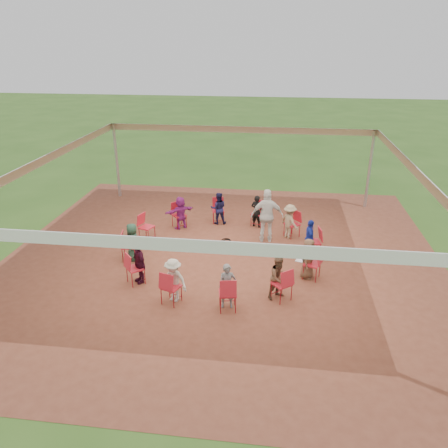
# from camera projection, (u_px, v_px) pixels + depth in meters

# --- Properties ---
(ground) EXTENTS (80.00, 80.00, 0.00)m
(ground) POSITION_uv_depth(u_px,v_px,m) (222.00, 257.00, 13.20)
(ground) COLOR #30571B
(ground) RESTS_ON ground
(dirt_patch) EXTENTS (13.00, 13.00, 0.00)m
(dirt_patch) POSITION_uv_depth(u_px,v_px,m) (222.00, 257.00, 13.20)
(dirt_patch) COLOR brown
(dirt_patch) RESTS_ON ground
(tent) EXTENTS (10.33, 10.33, 3.00)m
(tent) POSITION_uv_depth(u_px,v_px,m) (222.00, 182.00, 12.28)
(tent) COLOR #B2B2B7
(tent) RESTS_ON ground
(chair_0) EXTENTS (0.56, 0.54, 0.90)m
(chair_0) POSITION_uv_depth(u_px,v_px,m) (312.00, 264.00, 11.88)
(chair_0) COLOR red
(chair_0) RESTS_ON ground
(chair_1) EXTENTS (0.51, 0.49, 0.90)m
(chair_1) POSITION_uv_depth(u_px,v_px,m) (313.00, 242.00, 13.16)
(chair_1) COLOR red
(chair_1) RESTS_ON ground
(chair_2) EXTENTS (0.61, 0.61, 0.90)m
(chair_2) POSITION_uv_depth(u_px,v_px,m) (292.00, 224.00, 14.41)
(chair_2) COLOR red
(chair_2) RESTS_ON ground
(chair_3) EXTENTS (0.54, 0.56, 0.90)m
(chair_3) POSITION_uv_depth(u_px,v_px,m) (258.00, 214.00, 15.29)
(chair_3) COLOR red
(chair_3) RESTS_ON ground
(chair_4) EXTENTS (0.49, 0.51, 0.90)m
(chair_4) POSITION_uv_depth(u_px,v_px,m) (218.00, 211.00, 15.56)
(chair_4) COLOR red
(chair_4) RESTS_ON ground
(chair_5) EXTENTS (0.61, 0.61, 0.90)m
(chair_5) POSITION_uv_depth(u_px,v_px,m) (179.00, 215.00, 15.15)
(chair_5) COLOR red
(chair_5) RESTS_ON ground
(chair_6) EXTENTS (0.56, 0.54, 0.90)m
(chair_6) POSITION_uv_depth(u_px,v_px,m) (147.00, 227.00, 14.18)
(chair_6) COLOR red
(chair_6) RESTS_ON ground
(chair_7) EXTENTS (0.51, 0.49, 0.90)m
(chair_7) POSITION_uv_depth(u_px,v_px,m) (129.00, 246.00, 12.89)
(chair_7) COLOR red
(chair_7) RESTS_ON ground
(chair_8) EXTENTS (0.61, 0.61, 0.90)m
(chair_8) POSITION_uv_depth(u_px,v_px,m) (135.00, 268.00, 11.64)
(chair_8) COLOR red
(chair_8) RESTS_ON ground
(chair_9) EXTENTS (0.54, 0.56, 0.90)m
(chair_9) POSITION_uv_depth(u_px,v_px,m) (171.00, 287.00, 10.76)
(chair_9) COLOR red
(chair_9) RESTS_ON ground
(chair_10) EXTENTS (0.49, 0.51, 0.90)m
(chair_10) POSITION_uv_depth(u_px,v_px,m) (228.00, 294.00, 10.49)
(chair_10) COLOR red
(chair_10) RESTS_ON ground
(chair_11) EXTENTS (0.61, 0.61, 0.90)m
(chair_11) POSITION_uv_depth(u_px,v_px,m) (282.00, 284.00, 10.90)
(chair_11) COLOR red
(chair_11) RESTS_ON ground
(person_seated_0) EXTENTS (0.49, 0.64, 1.15)m
(person_seated_0) POSITION_uv_depth(u_px,v_px,m) (308.00, 259.00, 11.87)
(person_seated_0) COLOR brown
(person_seated_0) RESTS_ON ground
(person_seated_1) EXTENTS (0.46, 0.73, 1.15)m
(person_seated_1) POSITION_uv_depth(u_px,v_px,m) (310.00, 238.00, 13.10)
(person_seated_1) COLOR #182C9F
(person_seated_1) RESTS_ON ground
(person_seated_2) EXTENTS (0.76, 0.81, 1.15)m
(person_seated_2) POSITION_uv_depth(u_px,v_px,m) (290.00, 221.00, 14.30)
(person_seated_2) COLOR tan
(person_seated_2) RESTS_ON ground
(person_seated_3) EXTENTS (0.49, 0.40, 1.15)m
(person_seated_3) POSITION_uv_depth(u_px,v_px,m) (257.00, 211.00, 15.14)
(person_seated_3) COLOR black
(person_seated_3) RESTS_ON ground
(person_seated_4) EXTENTS (0.61, 0.42, 1.15)m
(person_seated_4) POSITION_uv_depth(u_px,v_px,m) (218.00, 208.00, 15.40)
(person_seated_4) COLOR #16163A
(person_seated_4) RESTS_ON ground
(person_seated_5) EXTENTS (1.07, 1.00, 1.15)m
(person_seated_5) POSITION_uv_depth(u_px,v_px,m) (181.00, 213.00, 15.01)
(person_seated_5) COLOR #8D2179
(person_seated_5) RESTS_ON ground
(person_seated_6) EXTENTS (0.41, 0.61, 1.15)m
(person_seated_6) POSITION_uv_depth(u_px,v_px,m) (133.00, 242.00, 12.85)
(person_seated_6) COLOR #234432
(person_seated_6) RESTS_ON ground
(person_seated_7) EXTENTS (0.70, 0.74, 1.15)m
(person_seated_7) POSITION_uv_depth(u_px,v_px,m) (139.00, 263.00, 11.65)
(person_seated_7) COLOR #3A0D1F
(person_seated_7) RESTS_ON ground
(person_seated_8) EXTENTS (0.83, 0.60, 1.15)m
(person_seated_8) POSITION_uv_depth(u_px,v_px,m) (173.00, 280.00, 10.81)
(person_seated_8) COLOR beige
(person_seated_8) RESTS_ON ground
(person_seated_9) EXTENTS (0.46, 0.35, 1.15)m
(person_seated_9) POSITION_uv_depth(u_px,v_px,m) (227.00, 286.00, 10.55)
(person_seated_9) COLOR slate
(person_seated_9) RESTS_ON ground
(person_seated_10) EXTENTS (0.64, 0.61, 1.15)m
(person_seated_10) POSITION_uv_depth(u_px,v_px,m) (279.00, 277.00, 10.94)
(person_seated_10) COLOR brown
(person_seated_10) RESTS_ON ground
(standing_person) EXTENTS (1.07, 0.60, 1.77)m
(standing_person) POSITION_uv_depth(u_px,v_px,m) (267.00, 216.00, 13.93)
(standing_person) COLOR silver
(standing_person) RESTS_ON ground
(cable_coil) EXTENTS (0.37, 0.37, 0.03)m
(cable_coil) POSITION_uv_depth(u_px,v_px,m) (226.00, 240.00, 14.26)
(cable_coil) COLOR black
(cable_coil) RESTS_ON ground
(laptop) EXTENTS (0.32, 0.36, 0.21)m
(laptop) POSITION_uv_depth(u_px,v_px,m) (302.00, 258.00, 11.96)
(laptop) COLOR #B7B7BC
(laptop) RESTS_ON ground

